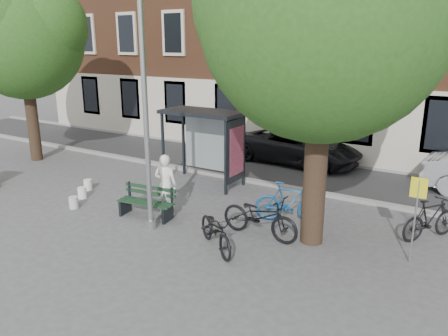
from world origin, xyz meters
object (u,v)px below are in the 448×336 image
at_px(lamppost, 146,127).
at_px(bus_shelter, 214,131).
at_px(car_dark, 297,145).
at_px(bench, 147,204).
at_px(bike_d, 430,219).
at_px(bike_c, 216,230).
at_px(painter, 166,185).
at_px(bike_a, 260,216).
at_px(notice_sign, 417,201).
at_px(bike_b, 290,202).

height_order(lamppost, bus_shelter, lamppost).
bearing_deg(car_dark, lamppost, 179.35).
relative_size(bench, bike_d, 0.96).
bearing_deg(bike_c, bike_d, -15.82).
xyz_separation_m(painter, bike_a, (3.02, 0.06, -0.34)).
distance_m(lamppost, bike_a, 3.69).
bearing_deg(bike_c, notice_sign, -30.63).
bearing_deg(bike_d, bike_c, 72.69).
bearing_deg(bike_b, bike_d, -96.46).
height_order(painter, bike_b, painter).
relative_size(bench, car_dark, 0.33).
bearing_deg(notice_sign, bike_c, -158.20).
height_order(bike_a, bike_c, bike_a).
xyz_separation_m(bench, bike_d, (7.14, 2.64, 0.15)).
bearing_deg(painter, notice_sign, 167.62).
bearing_deg(bike_d, bike_b, 48.44).
height_order(lamppost, bench, lamppost).
distance_m(bike_d, car_dark, 7.74).
xyz_separation_m(lamppost, bus_shelter, (-0.61, 4.11, -0.87)).
bearing_deg(bike_c, bench, 112.25).
xyz_separation_m(bike_b, notice_sign, (3.31, -0.75, 0.92)).
distance_m(bench, notice_sign, 7.13).
distance_m(lamppost, car_dark, 8.68).
relative_size(bike_a, bike_d, 1.19).
bearing_deg(lamppost, bike_d, 26.37).
height_order(bus_shelter, painter, bus_shelter).
distance_m(bike_b, bike_c, 2.65).
bearing_deg(bench, bike_c, -21.76).
relative_size(bike_c, car_dark, 0.36).
relative_size(bike_b, bike_d, 1.07).
xyz_separation_m(bus_shelter, car_dark, (1.36, 4.29, -1.18)).
height_order(bench, bike_b, bike_b).
bearing_deg(painter, bike_d, -179.63).
bearing_deg(bench, bike_a, 0.43).
distance_m(lamppost, painter, 2.14).
height_order(bus_shelter, car_dark, bus_shelter).
bearing_deg(bike_b, painter, 92.87).
bearing_deg(bike_c, bike_b, 18.10).
distance_m(bench, car_dark, 7.95).
distance_m(bench, bike_c, 2.91).
bearing_deg(bike_b, car_dark, 0.56).
relative_size(bike_a, bike_c, 1.15).
bearing_deg(bike_b, bus_shelter, 44.48).
bearing_deg(bike_b, notice_sign, -122.82).
bearing_deg(bike_a, car_dark, 18.04).
xyz_separation_m(bus_shelter, painter, (0.34, -3.11, -1.01)).
bearing_deg(bench, lamppost, -49.59).
relative_size(lamppost, car_dark, 1.15).
distance_m(lamppost, bus_shelter, 4.24).
bearing_deg(painter, bike_a, 163.30).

